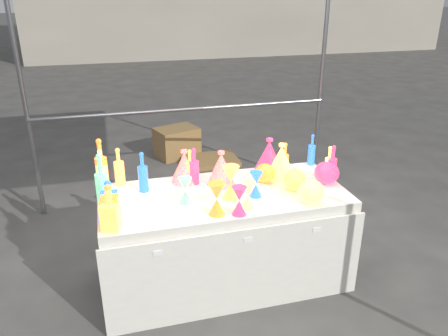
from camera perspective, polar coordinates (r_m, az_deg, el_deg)
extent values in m
plane|color=#5B5954|center=(3.60, 0.00, -14.07)|extent=(80.00, 80.00, 0.00)
cylinder|color=gray|center=(4.45, -24.67, 8.24)|extent=(0.04, 0.04, 2.40)
cylinder|color=gray|center=(4.94, 12.59, 11.00)|extent=(0.04, 0.04, 2.40)
cylinder|color=gray|center=(4.47, -4.97, 7.63)|extent=(3.00, 0.04, 0.04)
cube|color=white|center=(3.39, 0.00, -8.99)|extent=(1.80, 0.80, 0.75)
cube|color=white|center=(3.08, 2.07, -13.50)|extent=(1.84, 0.02, 0.68)
cube|color=white|center=(2.83, -8.66, -10.95)|extent=(0.06, 0.00, 0.03)
cube|color=white|center=(2.94, 3.17, -9.35)|extent=(0.06, 0.00, 0.03)
cube|color=white|center=(3.11, 12.03, -7.88)|extent=(0.06, 0.00, 0.03)
cube|color=olive|center=(5.96, -6.17, 3.39)|extent=(0.64, 0.55, 0.39)
cube|color=olive|center=(5.75, -1.85, 0.99)|extent=(0.72, 0.52, 0.06)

